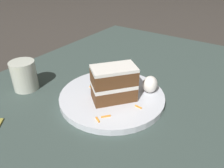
{
  "coord_description": "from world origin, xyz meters",
  "views": [
    {
      "loc": [
        -0.43,
        -0.28,
        0.39
      ],
      "look_at": [
        -0.01,
        0.02,
        0.09
      ],
      "focal_mm": 35.0,
      "sensor_mm": 36.0,
      "label": 1
    }
  ],
  "objects_px": {
    "orange_garnish": "(117,79)",
    "drinking_glass": "(25,77)",
    "plate": "(112,97)",
    "cake_slice": "(115,84)",
    "cream_dollop": "(150,84)"
  },
  "relations": [
    {
      "from": "drinking_glass",
      "to": "cake_slice",
      "type": "bearing_deg",
      "value": -72.39
    },
    {
      "from": "plate",
      "to": "orange_garnish",
      "type": "height_order",
      "value": "orange_garnish"
    },
    {
      "from": "orange_garnish",
      "to": "drinking_glass",
      "type": "xyz_separation_m",
      "value": [
        -0.18,
        0.22,
        0.02
      ]
    },
    {
      "from": "cake_slice",
      "to": "drinking_glass",
      "type": "distance_m",
      "value": 0.29
    },
    {
      "from": "plate",
      "to": "cake_slice",
      "type": "bearing_deg",
      "value": -128.01
    },
    {
      "from": "plate",
      "to": "cake_slice",
      "type": "height_order",
      "value": "cake_slice"
    },
    {
      "from": "orange_garnish",
      "to": "drinking_glass",
      "type": "bearing_deg",
      "value": 129.68
    },
    {
      "from": "cake_slice",
      "to": "drinking_glass",
      "type": "height_order",
      "value": "cake_slice"
    },
    {
      "from": "drinking_glass",
      "to": "orange_garnish",
      "type": "bearing_deg",
      "value": -50.32
    },
    {
      "from": "cream_dollop",
      "to": "orange_garnish",
      "type": "height_order",
      "value": "cream_dollop"
    },
    {
      "from": "plate",
      "to": "orange_garnish",
      "type": "distance_m",
      "value": 0.09
    },
    {
      "from": "plate",
      "to": "drinking_glass",
      "type": "height_order",
      "value": "drinking_glass"
    },
    {
      "from": "orange_garnish",
      "to": "drinking_glass",
      "type": "relative_size",
      "value": 0.71
    },
    {
      "from": "plate",
      "to": "orange_garnish",
      "type": "xyz_separation_m",
      "value": [
        0.08,
        0.04,
        0.01
      ]
    },
    {
      "from": "plate",
      "to": "drinking_glass",
      "type": "relative_size",
      "value": 3.3
    }
  ]
}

